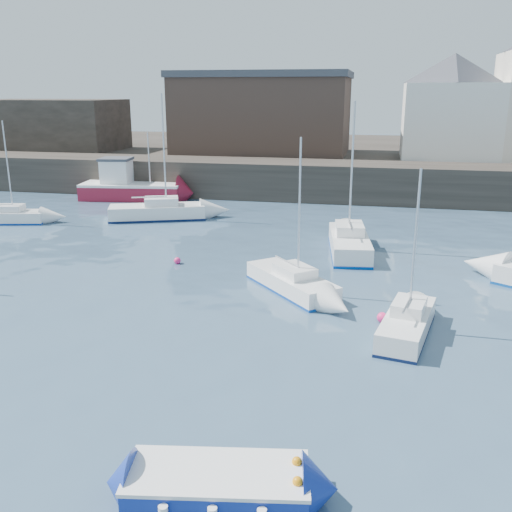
% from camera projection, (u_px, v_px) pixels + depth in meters
% --- Properties ---
extents(water, '(220.00, 220.00, 0.00)m').
position_uv_depth(water, '(159.00, 436.00, 14.89)').
color(water, '#2D4760').
rests_on(water, ground).
extents(quay_wall, '(90.00, 5.00, 3.00)m').
position_uv_depth(quay_wall, '(314.00, 180.00, 47.32)').
color(quay_wall, '#28231E').
rests_on(quay_wall, ground).
extents(land_strip, '(90.00, 32.00, 2.80)m').
position_uv_depth(land_strip, '(333.00, 158.00, 64.23)').
color(land_strip, '#28231E').
rests_on(land_strip, ground).
extents(bldg_east_d, '(11.14, 11.14, 8.95)m').
position_uv_depth(bldg_east_d, '(451.00, 106.00, 49.54)').
color(bldg_east_d, white).
rests_on(bldg_east_d, land_strip).
extents(warehouse, '(16.40, 10.40, 7.60)m').
position_uv_depth(warehouse, '(263.00, 113.00, 54.61)').
color(warehouse, '#3D2D26').
rests_on(warehouse, land_strip).
extents(bldg_west, '(14.00, 8.00, 5.00)m').
position_uv_depth(bldg_west, '(52.00, 125.00, 58.50)').
color(bldg_west, '#353028').
rests_on(bldg_west, land_strip).
extents(blue_dinghy, '(4.22, 2.39, 0.76)m').
position_uv_depth(blue_dinghy, '(218.00, 484.00, 12.46)').
color(blue_dinghy, maroon).
rests_on(blue_dinghy, ground).
extents(fishing_boat, '(8.55, 4.14, 5.44)m').
position_uv_depth(fishing_boat, '(129.00, 186.00, 47.16)').
color(fishing_boat, maroon).
rests_on(fishing_boat, ground).
extents(sailboat_b, '(4.81, 5.11, 6.85)m').
position_uv_depth(sailboat_b, '(292.00, 281.00, 25.59)').
color(sailboat_b, white).
rests_on(sailboat_b, ground).
extents(sailboat_c, '(2.38, 4.84, 6.10)m').
position_uv_depth(sailboat_c, '(407.00, 323.00, 20.93)').
color(sailboat_c, white).
rests_on(sailboat_c, ground).
extents(sailboat_e, '(5.54, 2.86, 6.81)m').
position_uv_depth(sailboat_e, '(6.00, 216.00, 38.82)').
color(sailboat_e, white).
rests_on(sailboat_e, ground).
extents(sailboat_f, '(2.80, 6.48, 8.16)m').
position_uv_depth(sailboat_f, '(349.00, 242.00, 31.63)').
color(sailboat_f, white).
rests_on(sailboat_f, ground).
extents(sailboat_h, '(6.93, 4.34, 8.51)m').
position_uv_depth(sailboat_h, '(158.00, 211.00, 39.89)').
color(sailboat_h, white).
rests_on(sailboat_h, ground).
extents(buoy_mid, '(0.42, 0.42, 0.42)m').
position_uv_depth(buoy_mid, '(382.00, 322.00, 22.24)').
color(buoy_mid, '#F62772').
rests_on(buoy_mid, ground).
extents(buoy_far, '(0.36, 0.36, 0.36)m').
position_uv_depth(buoy_far, '(177.00, 264.00, 29.74)').
color(buoy_far, '#F62772').
rests_on(buoy_far, ground).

